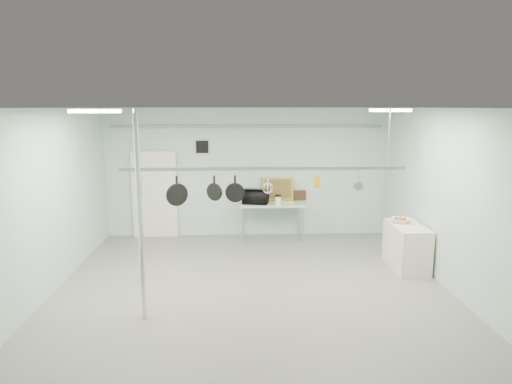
{
  "coord_description": "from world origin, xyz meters",
  "views": [
    {
      "loc": [
        -0.25,
        -7.27,
        3.22
      ],
      "look_at": [
        0.1,
        1.0,
        1.67
      ],
      "focal_mm": 32.0,
      "sensor_mm": 36.0,
      "label": 1
    }
  ],
  "objects_px": {
    "side_cabinet": "(406,247)",
    "microwave": "(256,197)",
    "fruit_bowl": "(400,221)",
    "skillet_right": "(235,189)",
    "chrome_pole": "(140,217)",
    "skillet_left": "(177,191)",
    "pot_rack": "(264,167)",
    "coffee_canister": "(278,200)",
    "skillet_mid": "(214,188)",
    "prep_table": "(272,206)"
  },
  "relations": [
    {
      "from": "prep_table",
      "to": "chrome_pole",
      "type": "bearing_deg",
      "value": -118.71
    },
    {
      "from": "pot_rack",
      "to": "fruit_bowl",
      "type": "height_order",
      "value": "pot_rack"
    },
    {
      "from": "prep_table",
      "to": "microwave",
      "type": "distance_m",
      "value": 0.47
    },
    {
      "from": "prep_table",
      "to": "coffee_canister",
      "type": "distance_m",
      "value": 0.29
    },
    {
      "from": "skillet_left",
      "to": "pot_rack",
      "type": "bearing_deg",
      "value": -29.03
    },
    {
      "from": "chrome_pole",
      "to": "coffee_canister",
      "type": "relative_size",
      "value": 16.04
    },
    {
      "from": "chrome_pole",
      "to": "prep_table",
      "type": "relative_size",
      "value": 2.0
    },
    {
      "from": "prep_table",
      "to": "fruit_bowl",
      "type": "xyz_separation_m",
      "value": [
        2.46,
        -2.02,
        0.11
      ]
    },
    {
      "from": "side_cabinet",
      "to": "microwave",
      "type": "xyz_separation_m",
      "value": [
        -2.95,
        2.16,
        0.62
      ]
    },
    {
      "from": "coffee_canister",
      "to": "fruit_bowl",
      "type": "height_order",
      "value": "coffee_canister"
    },
    {
      "from": "skillet_left",
      "to": "side_cabinet",
      "type": "bearing_deg",
      "value": -15.02
    },
    {
      "from": "prep_table",
      "to": "skillet_mid",
      "type": "bearing_deg",
      "value": -110.5
    },
    {
      "from": "skillet_mid",
      "to": "side_cabinet",
      "type": "bearing_deg",
      "value": 45.41
    },
    {
      "from": "chrome_pole",
      "to": "fruit_bowl",
      "type": "bearing_deg",
      "value": 24.63
    },
    {
      "from": "coffee_canister",
      "to": "skillet_left",
      "type": "height_order",
      "value": "skillet_left"
    },
    {
      "from": "coffee_canister",
      "to": "fruit_bowl",
      "type": "bearing_deg",
      "value": -38.03
    },
    {
      "from": "chrome_pole",
      "to": "skillet_left",
      "type": "xyz_separation_m",
      "value": [
        0.44,
        0.9,
        0.23
      ]
    },
    {
      "from": "pot_rack",
      "to": "microwave",
      "type": "relative_size",
      "value": 7.91
    },
    {
      "from": "chrome_pole",
      "to": "prep_table",
      "type": "distance_m",
      "value": 4.85
    },
    {
      "from": "chrome_pole",
      "to": "pot_rack",
      "type": "height_order",
      "value": "chrome_pole"
    },
    {
      "from": "microwave",
      "to": "skillet_mid",
      "type": "relative_size",
      "value": 1.49
    },
    {
      "from": "coffee_canister",
      "to": "skillet_mid",
      "type": "height_order",
      "value": "skillet_mid"
    },
    {
      "from": "coffee_canister",
      "to": "prep_table",
      "type": "bearing_deg",
      "value": 123.63
    },
    {
      "from": "fruit_bowl",
      "to": "microwave",
      "type": "bearing_deg",
      "value": 145.37
    },
    {
      "from": "side_cabinet",
      "to": "fruit_bowl",
      "type": "relative_size",
      "value": 3.28
    },
    {
      "from": "chrome_pole",
      "to": "coffee_canister",
      "type": "height_order",
      "value": "chrome_pole"
    },
    {
      "from": "prep_table",
      "to": "skillet_mid",
      "type": "height_order",
      "value": "skillet_mid"
    },
    {
      "from": "chrome_pole",
      "to": "skillet_mid",
      "type": "distance_m",
      "value": 1.42
    },
    {
      "from": "chrome_pole",
      "to": "pot_rack",
      "type": "distance_m",
      "value": 2.19
    },
    {
      "from": "side_cabinet",
      "to": "pot_rack",
      "type": "height_order",
      "value": "pot_rack"
    },
    {
      "from": "skillet_mid",
      "to": "skillet_right",
      "type": "relative_size",
      "value": 0.9
    },
    {
      "from": "skillet_left",
      "to": "chrome_pole",
      "type": "bearing_deg",
      "value": -145.07
    },
    {
      "from": "coffee_canister",
      "to": "skillet_right",
      "type": "xyz_separation_m",
      "value": [
        -1.01,
        -3.1,
        0.86
      ]
    },
    {
      "from": "pot_rack",
      "to": "fruit_bowl",
      "type": "distance_m",
      "value": 3.39
    },
    {
      "from": "coffee_canister",
      "to": "fruit_bowl",
      "type": "relative_size",
      "value": 0.54
    },
    {
      "from": "pot_rack",
      "to": "skillet_right",
      "type": "height_order",
      "value": "pot_rack"
    },
    {
      "from": "chrome_pole",
      "to": "skillet_right",
      "type": "height_order",
      "value": "chrome_pole"
    },
    {
      "from": "pot_rack",
      "to": "skillet_right",
      "type": "bearing_deg",
      "value": 180.0
    },
    {
      "from": "fruit_bowl",
      "to": "skillet_mid",
      "type": "distance_m",
      "value": 4.02
    },
    {
      "from": "skillet_right",
      "to": "chrome_pole",
      "type": "bearing_deg",
      "value": -140.37
    },
    {
      "from": "pot_rack",
      "to": "coffee_canister",
      "type": "relative_size",
      "value": 24.06
    },
    {
      "from": "prep_table",
      "to": "skillet_left",
      "type": "height_order",
      "value": "skillet_left"
    },
    {
      "from": "pot_rack",
      "to": "skillet_left",
      "type": "distance_m",
      "value": 1.51
    },
    {
      "from": "fruit_bowl",
      "to": "skillet_left",
      "type": "xyz_separation_m",
      "value": [
        -4.32,
        -1.28,
        0.88
      ]
    },
    {
      "from": "prep_table",
      "to": "side_cabinet",
      "type": "height_order",
      "value": "prep_table"
    },
    {
      "from": "skillet_mid",
      "to": "skillet_left",
      "type": "bearing_deg",
      "value": -150.8
    },
    {
      "from": "pot_rack",
      "to": "skillet_mid",
      "type": "xyz_separation_m",
      "value": [
        -0.83,
        0.0,
        -0.35
      ]
    },
    {
      "from": "prep_table",
      "to": "side_cabinet",
      "type": "bearing_deg",
      "value": -40.79
    },
    {
      "from": "side_cabinet",
      "to": "skillet_mid",
      "type": "height_order",
      "value": "skillet_mid"
    },
    {
      "from": "side_cabinet",
      "to": "skillet_left",
      "type": "relative_size",
      "value": 2.32
    }
  ]
}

